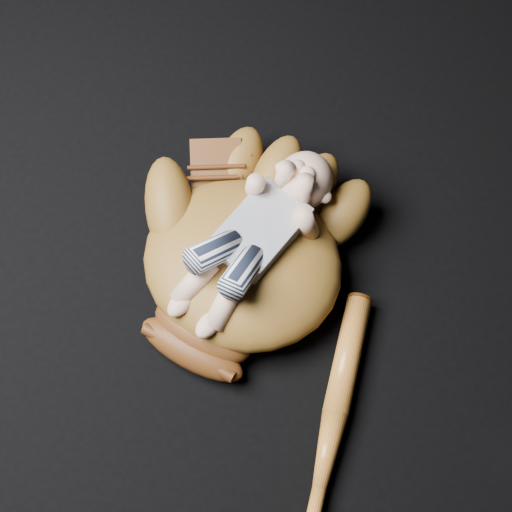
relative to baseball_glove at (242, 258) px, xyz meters
The scene contains 3 objects.
baseball_glove is the anchor object (origin of this frame).
newborn_baby 0.06m from the baseball_glove, 62.01° to the left, with size 0.17×0.38×0.15m, color #D7A58A, non-canonical shape.
baseball_bat 0.33m from the baseball_glove, 25.50° to the right, with size 0.04×0.48×0.04m, color #AE6421, non-canonical shape.
Camera 1 is at (0.21, -0.32, 1.31)m, focal length 55.00 mm.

